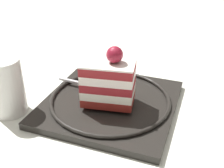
# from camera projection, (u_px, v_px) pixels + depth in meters

# --- Properties ---
(ground_plane) EXTENTS (2.40, 2.40, 0.00)m
(ground_plane) POSITION_uv_depth(u_px,v_px,m) (111.00, 104.00, 0.57)
(ground_plane) COLOR silver
(dessert_plate) EXTENTS (0.28, 0.28, 0.02)m
(dessert_plate) POSITION_uv_depth(u_px,v_px,m) (112.00, 102.00, 0.56)
(dessert_plate) COLOR black
(dessert_plate) RESTS_ON ground_plane
(cake_slice) EXTENTS (0.07, 0.10, 0.11)m
(cake_slice) POSITION_uv_depth(u_px,v_px,m) (110.00, 81.00, 0.52)
(cake_slice) COLOR maroon
(cake_slice) RESTS_ON dessert_plate
(whipped_cream_dollop) EXTENTS (0.05, 0.05, 0.04)m
(whipped_cream_dollop) POSITION_uv_depth(u_px,v_px,m) (111.00, 68.00, 0.62)
(whipped_cream_dollop) COLOR white
(whipped_cream_dollop) RESTS_ON dessert_plate
(fork) EXTENTS (0.03, 0.12, 0.00)m
(fork) POSITION_uv_depth(u_px,v_px,m) (86.00, 84.00, 0.59)
(fork) COLOR silver
(fork) RESTS_ON dessert_plate
(drink_glass_far) EXTENTS (0.06, 0.06, 0.11)m
(drink_glass_far) POSITION_uv_depth(u_px,v_px,m) (7.00, 88.00, 0.52)
(drink_glass_far) COLOR white
(drink_glass_far) RESTS_ON ground_plane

